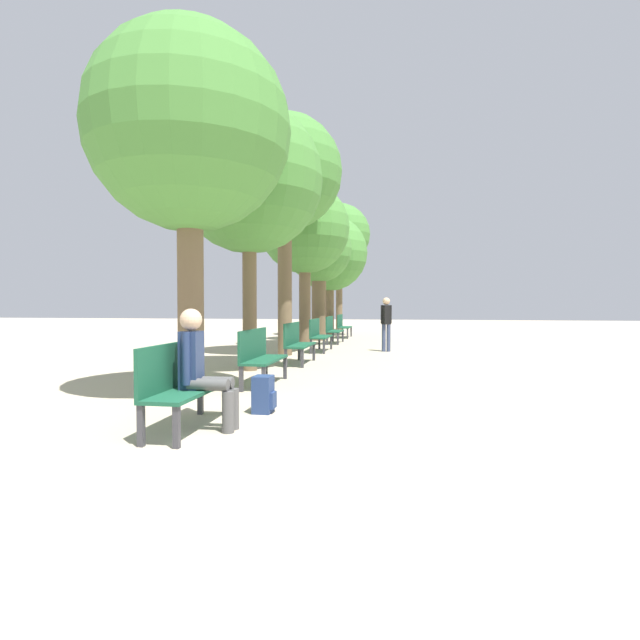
% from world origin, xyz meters
% --- Properties ---
extents(ground_plane, '(80.00, 80.00, 0.00)m').
position_xyz_m(ground_plane, '(0.00, 0.00, 0.00)').
color(ground_plane, '#B7A88E').
extents(bench_row_0, '(0.45, 1.52, 0.94)m').
position_xyz_m(bench_row_0, '(-2.12, 0.70, 0.53)').
color(bench_row_0, '#195138').
rests_on(bench_row_0, ground_plane).
extents(bench_row_1, '(0.45, 1.52, 0.94)m').
position_xyz_m(bench_row_1, '(-2.12, 3.73, 0.53)').
color(bench_row_1, '#195138').
rests_on(bench_row_1, ground_plane).
extents(bench_row_2, '(0.45, 1.52, 0.94)m').
position_xyz_m(bench_row_2, '(-2.12, 6.76, 0.53)').
color(bench_row_2, '#195138').
rests_on(bench_row_2, ground_plane).
extents(bench_row_3, '(0.45, 1.52, 0.94)m').
position_xyz_m(bench_row_3, '(-2.12, 9.79, 0.53)').
color(bench_row_3, '#195138').
rests_on(bench_row_3, ground_plane).
extents(bench_row_4, '(0.45, 1.52, 0.94)m').
position_xyz_m(bench_row_4, '(-2.12, 12.82, 0.53)').
color(bench_row_4, '#195138').
rests_on(bench_row_4, ground_plane).
extents(bench_row_5, '(0.45, 1.52, 0.94)m').
position_xyz_m(bench_row_5, '(-2.12, 15.85, 0.53)').
color(bench_row_5, '#195138').
rests_on(bench_row_5, ground_plane).
extents(tree_row_0, '(2.99, 2.99, 5.44)m').
position_xyz_m(tree_row_0, '(-2.83, 2.57, 3.90)').
color(tree_row_0, brown).
rests_on(tree_row_0, ground_plane).
extents(tree_row_1, '(3.03, 3.03, 5.45)m').
position_xyz_m(tree_row_1, '(-2.83, 5.48, 3.91)').
color(tree_row_1, brown).
rests_on(tree_row_1, ground_plane).
extents(tree_row_2, '(3.08, 3.08, 6.43)m').
position_xyz_m(tree_row_2, '(-2.83, 8.62, 4.83)').
color(tree_row_2, brown).
rests_on(tree_row_2, ground_plane).
extents(tree_row_3, '(2.90, 2.90, 5.27)m').
position_xyz_m(tree_row_3, '(-2.83, 11.42, 3.77)').
color(tree_row_3, brown).
rests_on(tree_row_3, ground_plane).
extents(tree_row_4, '(2.51, 2.51, 4.71)m').
position_xyz_m(tree_row_4, '(-2.83, 14.19, 3.35)').
color(tree_row_4, brown).
rests_on(tree_row_4, ground_plane).
extents(tree_row_5, '(3.28, 3.28, 5.22)m').
position_xyz_m(tree_row_5, '(-2.83, 17.05, 3.56)').
color(tree_row_5, brown).
rests_on(tree_row_5, ground_plane).
extents(tree_row_6, '(3.08, 3.08, 6.40)m').
position_xyz_m(tree_row_6, '(-2.83, 20.42, 4.81)').
color(tree_row_6, brown).
rests_on(tree_row_6, ground_plane).
extents(person_seated, '(0.63, 0.36, 1.32)m').
position_xyz_m(person_seated, '(-1.88, 0.69, 0.70)').
color(person_seated, '#4C4C4C').
rests_on(person_seated, ground_plane).
extents(backpack, '(0.27, 0.29, 0.47)m').
position_xyz_m(backpack, '(-1.45, 1.63, 0.23)').
color(backpack, navy).
rests_on(backpack, ground_plane).
extents(pedestrian_near, '(0.32, 0.27, 1.56)m').
position_xyz_m(pedestrian_near, '(-0.17, 10.06, 0.89)').
color(pedestrian_near, '#384260').
rests_on(pedestrian_near, ground_plane).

